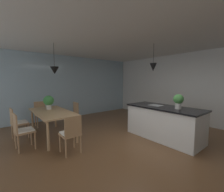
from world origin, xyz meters
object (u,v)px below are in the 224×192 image
object	(u,v)px
chair_kitchen_end	(71,133)
potted_plant_on_island	(178,100)
chair_window_end	(41,113)
chair_near_right	(22,130)
potted_plant_on_table	(49,101)
dining_table	(52,114)
chair_far_left	(73,114)
kitchen_island	(163,122)
chair_near_left	(18,122)

from	to	relation	value
chair_kitchen_end	potted_plant_on_island	xyz separation A→B (m)	(1.18, 2.41, 0.65)
chair_window_end	potted_plant_on_island	distance (m)	4.57
chair_near_right	chair_kitchen_end	xyz separation A→B (m)	(0.89, 0.81, 0.00)
potted_plant_on_island	potted_plant_on_table	bearing A→B (deg)	-140.33
dining_table	chair_window_end	xyz separation A→B (m)	(-1.32, -0.00, -0.20)
chair_far_left	chair_kitchen_end	size ratio (longest dim) A/B	1.00
chair_near_right	potted_plant_on_table	xyz separation A→B (m)	(-0.81, 0.84, 0.52)
chair_kitchen_end	kitchen_island	xyz separation A→B (m)	(0.78, 2.41, -0.01)
chair_window_end	potted_plant_on_island	xyz separation A→B (m)	(3.83, 2.41, 0.65)
chair_far_left	potted_plant_on_table	size ratio (longest dim) A/B	2.03
chair_near_right	potted_plant_on_island	xyz separation A→B (m)	(2.07, 3.22, 0.65)
dining_table	potted_plant_on_table	bearing A→B (deg)	176.45
chair_near_left	potted_plant_on_table	distance (m)	0.99
kitchen_island	potted_plant_on_island	size ratio (longest dim) A/B	5.41
chair_far_left	kitchen_island	size ratio (longest dim) A/B	0.42
potted_plant_on_island	potted_plant_on_table	xyz separation A→B (m)	(-2.88, -2.39, -0.12)
dining_table	potted_plant_on_table	xyz separation A→B (m)	(-0.38, 0.02, 0.32)
chair_kitchen_end	potted_plant_on_island	size ratio (longest dim) A/B	2.29
kitchen_island	potted_plant_on_table	xyz separation A→B (m)	(-2.48, -2.39, 0.54)
dining_table	chair_far_left	xyz separation A→B (m)	(-0.43, 0.81, -0.20)
potted_plant_on_island	chair_near_right	bearing A→B (deg)	-122.74
dining_table	potted_plant_on_island	xyz separation A→B (m)	(2.51, 2.41, 0.45)
potted_plant_on_table	potted_plant_on_island	bearing A→B (deg)	39.67
chair_near_right	chair_near_left	size ratio (longest dim) A/B	1.00
chair_kitchen_end	potted_plant_on_island	distance (m)	2.76
chair_kitchen_end	dining_table	bearing A→B (deg)	-179.99
dining_table	chair_far_left	distance (m)	0.94
chair_far_left	chair_near_left	distance (m)	1.62
chair_near_left	potted_plant_on_table	size ratio (longest dim) A/B	2.03
kitchen_island	potted_plant_on_island	bearing A→B (deg)	0.00
chair_near_left	kitchen_island	xyz separation A→B (m)	(2.53, 3.22, -0.01)
chair_near_right	chair_kitchen_end	size ratio (longest dim) A/B	1.00
chair_window_end	potted_plant_on_island	size ratio (longest dim) A/B	2.29
chair_near_right	chair_window_end	xyz separation A→B (m)	(-1.75, 0.81, 0.00)
chair_kitchen_end	chair_window_end	bearing A→B (deg)	-179.99
chair_far_left	kitchen_island	distance (m)	3.00
chair_window_end	chair_near_right	bearing A→B (deg)	-24.84
kitchen_island	potted_plant_on_table	distance (m)	3.49
chair_window_end	dining_table	bearing A→B (deg)	0.00
chair_near_left	potted_plant_on_island	xyz separation A→B (m)	(2.93, 3.22, 0.65)
chair_far_left	potted_plant_on_table	distance (m)	0.95
chair_far_left	chair_near_left	size ratio (longest dim) A/B	1.00
chair_kitchen_end	kitchen_island	world-z (taller)	kitchen_island
chair_near_left	chair_window_end	xyz separation A→B (m)	(-0.90, 0.81, 0.00)
chair_near_right	potted_plant_on_island	size ratio (longest dim) A/B	2.29
chair_kitchen_end	chair_near_left	distance (m)	1.93
chair_far_left	potted_plant_on_island	size ratio (longest dim) A/B	2.29
chair_near_left	kitchen_island	world-z (taller)	kitchen_island
chair_near_left	chair_window_end	bearing A→B (deg)	137.85
chair_near_right	potted_plant_on_table	distance (m)	1.27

